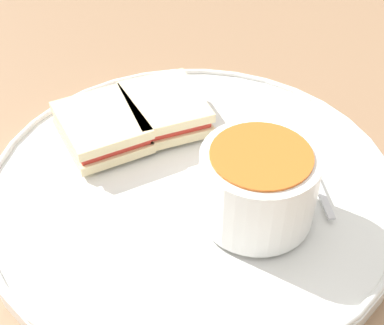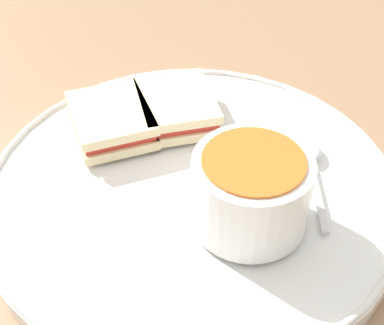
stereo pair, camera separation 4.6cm
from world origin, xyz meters
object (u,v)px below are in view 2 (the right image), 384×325
at_px(soup_bowl, 251,190).
at_px(spoon, 309,156).
at_px(sandwich_half_far, 111,120).
at_px(sandwich_half_near, 176,107).

height_order(soup_bowl, spoon, soup_bowl).
xyz_separation_m(soup_bowl, sandwich_half_far, (-0.10, 0.13, -0.02)).
xyz_separation_m(spoon, sandwich_half_far, (-0.17, 0.07, 0.01)).
bearing_deg(spoon, soup_bowl, 141.08).
bearing_deg(sandwich_half_far, sandwich_half_near, 9.37).
relative_size(soup_bowl, spoon, 0.79).
height_order(spoon, sandwich_half_near, sandwich_half_near).
bearing_deg(sandwich_half_far, spoon, -22.58).
bearing_deg(sandwich_half_near, soup_bowl, -76.00).
height_order(spoon, sandwich_half_far, sandwich_half_far).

